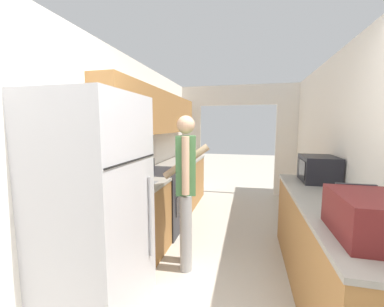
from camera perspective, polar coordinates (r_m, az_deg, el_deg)
The scene contains 10 objects.
wall_left at distance 3.40m, azimuth -13.14°, elevation 4.44°, with size 0.38×6.90×2.50m.
wall_right at distance 2.91m, azimuth 35.15°, elevation -1.17°, with size 0.06×6.90×2.50m.
wall_far_with_doorway at distance 5.56m, azimuth 10.83°, elevation 5.23°, with size 3.01×0.06×2.50m.
counter_left at distance 4.11m, azimuth -5.09°, elevation -9.21°, with size 0.62×3.17×0.91m.
counter_right at distance 2.66m, azimuth 30.20°, elevation -19.44°, with size 0.62×2.33×0.91m.
refrigerator at distance 2.14m, azimuth -22.41°, elevation -12.01°, with size 0.74×0.80×1.84m.
range_oven at distance 3.68m, azimuth -7.37°, elevation -11.12°, with size 0.66×0.79×1.05m.
person at distance 2.61m, azimuth -1.48°, elevation -8.22°, with size 0.54×0.43×1.70m.
suitcase at distance 1.83m, azimuth 37.84°, elevation -12.10°, with size 0.43×0.55×0.27m.
microwave at distance 3.23m, azimuth 28.29°, elevation -3.31°, with size 0.39×0.50×0.31m.
Camera 1 is at (0.26, -1.03, 1.59)m, focal length 22.00 mm.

